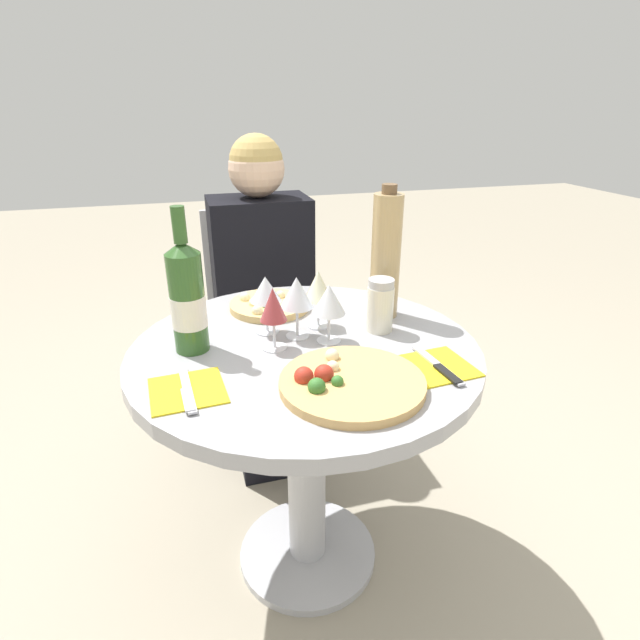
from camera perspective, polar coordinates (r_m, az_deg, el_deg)
The scene contains 16 objects.
ground_plane at distance 1.67m, azimuth -1.41°, elevation -25.22°, with size 12.00×12.00×0.00m, color #9E937F.
dining_table at distance 1.30m, azimuth -1.66°, elevation -9.00°, with size 0.85×0.85×0.71m.
chair_behind_diner at distance 2.02m, azimuth -6.68°, elevation -0.82°, with size 0.39×0.39×0.88m.
seated_diner at distance 1.85m, azimuth -6.06°, elevation 0.29°, with size 0.35×0.46×1.16m.
pizza_large at distance 1.05m, azimuth 3.25°, elevation -7.08°, with size 0.31×0.31×0.05m.
pizza_small_far at distance 1.44m, azimuth -5.92°, elevation 1.76°, with size 0.23×0.23×0.05m.
wine_bottle at distance 1.19m, azimuth -14.92°, elevation 2.40°, with size 0.08×0.08×0.34m.
tall_carafe at distance 1.35m, azimuth 7.53°, elevation 7.26°, with size 0.08×0.08×0.36m.
sugar_shaker at distance 1.28m, azimuth 6.90°, elevation 1.66°, with size 0.07×0.07×0.14m.
wine_glass_center at distance 1.22m, azimuth -2.68°, elevation 3.08°, with size 0.08×0.08×0.16m.
wine_glass_front_right at distance 1.20m, azimuth 1.04°, elevation 2.27°, with size 0.08×0.08×0.15m.
wine_glass_back_right at distance 1.28m, azimuth -0.21°, elevation 3.87°, with size 0.07×0.07×0.15m.
wine_glass_front_left at distance 1.17m, azimuth -5.38°, elevation 1.61°, with size 0.06×0.06×0.15m.
wine_glass_back_left at distance 1.25m, azimuth -6.23°, elevation 3.39°, with size 0.08×0.08×0.15m.
place_setting_left at distance 1.07m, azimuth -14.92°, elevation -7.82°, with size 0.16×0.19×0.01m.
place_setting_right at distance 1.15m, azimuth 13.28°, elevation -5.18°, with size 0.16×0.19×0.01m.
Camera 1 is at (-0.27, -1.06, 1.26)m, focal length 28.00 mm.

